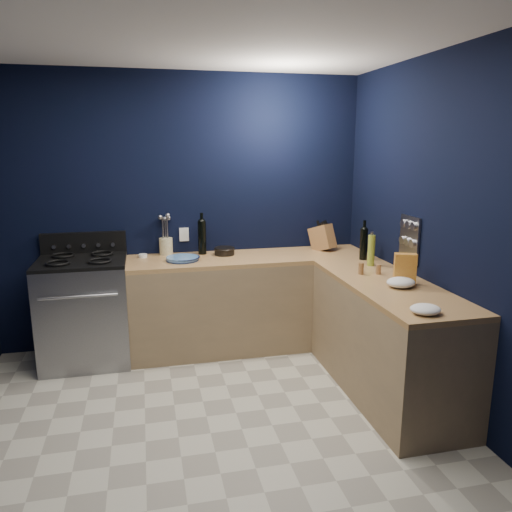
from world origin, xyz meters
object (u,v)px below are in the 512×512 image
object	(u,v)px
gas_range	(85,313)
crouton_bag	(405,269)
plate_stack	(182,259)
utensil_crock	(166,246)
knife_block	(322,238)

from	to	relation	value
gas_range	crouton_bag	world-z (taller)	crouton_bag
gas_range	plate_stack	distance (m)	0.99
utensil_crock	crouton_bag	size ratio (longest dim) A/B	0.68
knife_block	plate_stack	bearing A→B (deg)	154.75
knife_block	crouton_bag	size ratio (longest dim) A/B	1.02
utensil_crock	knife_block	distance (m)	1.55
gas_range	plate_stack	xyz separation A→B (m)	(0.88, -0.03, 0.46)
plate_stack	utensil_crock	world-z (taller)	utensil_crock
crouton_bag	gas_range	bearing A→B (deg)	176.09
gas_range	crouton_bag	distance (m)	2.79
knife_block	gas_range	bearing A→B (deg)	151.50
utensil_crock	crouton_bag	world-z (taller)	crouton_bag
utensil_crock	gas_range	bearing A→B (deg)	-160.21
knife_block	utensil_crock	bearing A→B (deg)	143.13
gas_range	crouton_bag	bearing A→B (deg)	-25.66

